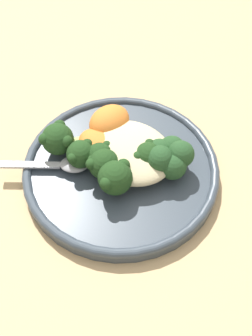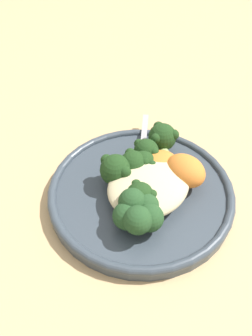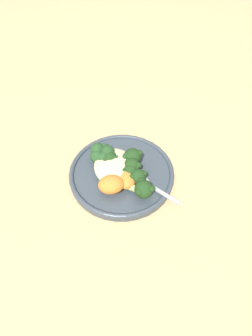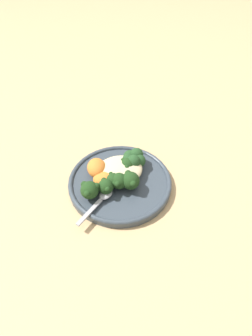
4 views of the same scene
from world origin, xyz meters
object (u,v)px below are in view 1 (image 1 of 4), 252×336
object	(u,v)px
broccoli_stalk_1	(88,152)
broccoli_stalk_2	(103,154)
sweet_potato_chunk_1	(99,144)
spoon	(63,165)
broccoli_stalk_0	(67,139)
plate	(122,169)
sweet_potato_chunk_0	(109,122)
broccoli_stalk_4	(116,175)
broccoli_stalk_7	(158,158)
quinoa_mound	(130,152)
kale_tuft	(169,156)
broccoli_stalk_6	(146,155)
broccoli_stalk_5	(124,158)
broccoli_stalk_3	(106,160)

from	to	relation	value
broccoli_stalk_1	broccoli_stalk_2	world-z (taller)	broccoli_stalk_1
sweet_potato_chunk_1	spoon	xyz separation A→B (m)	(0.02, 0.05, -0.01)
broccoli_stalk_0	plate	bearing A→B (deg)	150.37
sweet_potato_chunk_0	spoon	size ratio (longest dim) A/B	0.55
broccoli_stalk_4	broccoli_stalk_7	world-z (taller)	broccoli_stalk_4
quinoa_mound	kale_tuft	distance (m)	0.05
broccoli_stalk_1	spoon	size ratio (longest dim) A/B	0.83
broccoli_stalk_6	broccoli_stalk_0	bearing A→B (deg)	-146.08
broccoli_stalk_5	broccoli_stalk_7	bearing A→B (deg)	82.34
broccoli_stalk_2	broccoli_stalk_5	xyz separation A→B (m)	(-0.02, -0.01, -0.00)
spoon	broccoli_stalk_0	bearing A→B (deg)	-97.72
broccoli_stalk_1	sweet_potato_chunk_1	xyz separation A→B (m)	(-0.00, -0.02, -0.00)
plate	broccoli_stalk_3	distance (m)	0.04
broccoli_stalk_2	broccoli_stalk_3	bearing A→B (deg)	50.80
broccoli_stalk_6	sweet_potato_chunk_0	xyz separation A→B (m)	(0.07, -0.02, 0.00)
broccoli_stalk_0	sweet_potato_chunk_1	size ratio (longest dim) A/B	1.62
broccoli_stalk_6	broccoli_stalk_5	bearing A→B (deg)	-131.09
sweet_potato_chunk_0	broccoli_stalk_5	bearing A→B (deg)	145.71
broccoli_stalk_4	sweet_potato_chunk_1	size ratio (longest dim) A/B	1.63
quinoa_mound	broccoli_stalk_4	world-z (taller)	broccoli_stalk_4
quinoa_mound	sweet_potato_chunk_0	bearing A→B (deg)	-24.09
broccoli_stalk_6	kale_tuft	xyz separation A→B (m)	(-0.02, -0.01, 0.00)
sweet_potato_chunk_1	quinoa_mound	bearing A→B (deg)	-162.80
quinoa_mound	broccoli_stalk_2	bearing A→B (deg)	41.77
broccoli_stalk_5	broccoli_stalk_6	world-z (taller)	broccoli_stalk_6
broccoli_stalk_2	sweet_potato_chunk_1	distance (m)	0.02
broccoli_stalk_1	sweet_potato_chunk_0	distance (m)	0.05
sweet_potato_chunk_1	broccoli_stalk_7	bearing A→B (deg)	-159.65
sweet_potato_chunk_1	spoon	distance (m)	0.05
sweet_potato_chunk_0	broccoli_stalk_1	bearing A→B (deg)	97.59
broccoli_stalk_7	sweet_potato_chunk_0	bearing A→B (deg)	176.09
broccoli_stalk_0	sweet_potato_chunk_1	xyz separation A→B (m)	(-0.04, -0.02, -0.00)
sweet_potato_chunk_0	broccoli_stalk_2	bearing A→B (deg)	119.03
broccoli_stalk_6	spoon	distance (m)	0.11
broccoli_stalk_0	sweet_potato_chunk_1	world-z (taller)	broccoli_stalk_0
plate	spoon	size ratio (longest dim) A/B	2.41
plate	broccoli_stalk_7	bearing A→B (deg)	-143.18
broccoli_stalk_3	broccoli_stalk_4	world-z (taller)	broccoli_stalk_4
broccoli_stalk_1	broccoli_stalk_5	size ratio (longest dim) A/B	1.28
broccoli_stalk_3	kale_tuft	bearing A→B (deg)	115.30
broccoli_stalk_1	kale_tuft	size ratio (longest dim) A/B	1.42
quinoa_mound	plate	bearing A→B (deg)	76.50
kale_tuft	broccoli_stalk_7	bearing A→B (deg)	26.69
broccoli_stalk_6	sweet_potato_chunk_1	world-z (taller)	broccoli_stalk_6
broccoli_stalk_1	broccoli_stalk_4	world-z (taller)	broccoli_stalk_4
quinoa_mound	broccoli_stalk_7	distance (m)	0.04
spoon	broccoli_stalk_1	bearing A→B (deg)	-159.42
kale_tuft	spoon	distance (m)	0.13
quinoa_mound	sweet_potato_chunk_1	size ratio (longest dim) A/B	2.01
broccoli_stalk_7	spoon	world-z (taller)	broccoli_stalk_7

